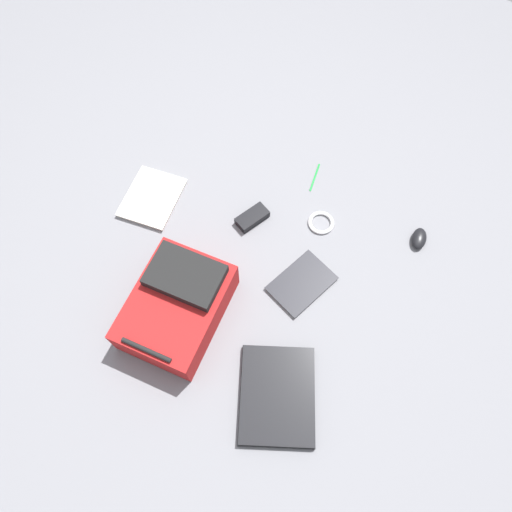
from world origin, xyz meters
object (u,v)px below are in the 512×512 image
power_brick (252,218)px  pen_black (315,177)px  laptop (277,395)px  cable_coil (321,223)px  backpack (178,305)px  book_manual (302,283)px  computer_mouse (419,238)px  book_comic (152,198)px

power_brick → pen_black: 0.35m
laptop → pen_black: size_ratio=2.87×
laptop → cable_coil: bearing=-73.8°
backpack → power_brick: backpack is taller
book_manual → computer_mouse: computer_mouse is taller
power_brick → pen_black: (-0.12, -0.32, -0.01)m
laptop → pen_black: (0.33, -0.88, -0.01)m
book_comic → cable_coil: book_comic is taller
laptop → book_comic: size_ratio=1.40×
pen_black → laptop: bearing=110.8°
pen_black → cable_coil: bearing=125.2°
laptop → power_brick: bearing=-50.9°
backpack → pen_black: size_ratio=3.10×
backpack → book_comic: bearing=-41.0°
backpack → book_manual: size_ratio=1.65×
cable_coil → backpack: bearing=66.7°
book_manual → power_brick: power_brick is taller
book_manual → power_brick: size_ratio=2.05×
backpack → computer_mouse: (-0.64, -0.76, -0.07)m
cable_coil → pen_black: 0.23m
book_manual → cable_coil: 0.29m
book_comic → book_manual: bearing=179.7°
laptop → computer_mouse: size_ratio=4.32×
laptop → computer_mouse: bearing=-101.7°
book_comic → computer_mouse: 1.12m
backpack → power_brick: bearing=-91.8°
book_manual → computer_mouse: size_ratio=2.83×
computer_mouse → power_brick: (0.63, 0.27, -0.00)m
book_comic → pen_black: book_comic is taller
computer_mouse → pen_black: bearing=-19.4°
pen_black → computer_mouse: bearing=174.5°
backpack → laptop: backpack is taller
backpack → book_manual: (-0.33, -0.34, -0.08)m
cable_coil → book_manual: bearing=103.2°
power_brick → backpack: bearing=88.2°
computer_mouse → cable_coil: bearing=6.6°
computer_mouse → book_manual: bearing=39.7°
book_comic → pen_black: bearing=-139.0°
power_brick → cable_coil: bearing=-151.8°
book_manual → power_brick: 0.35m
backpack → laptop: (-0.47, 0.07, -0.07)m
pen_black → book_manual: bearing=113.0°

